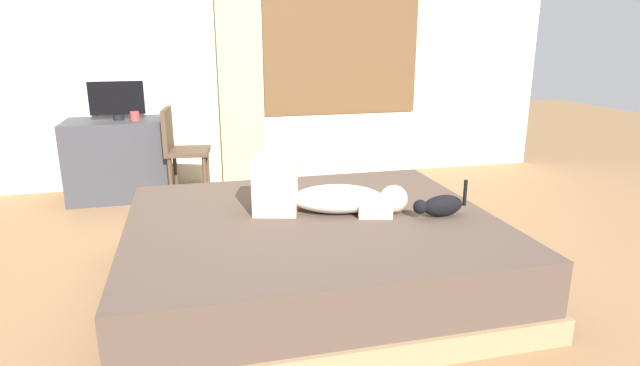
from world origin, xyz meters
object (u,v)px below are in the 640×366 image
object	(u,v)px
person_lying	(322,194)
chair_by_desk	(180,146)
cat	(440,206)
cup	(135,116)
bed	(312,252)
tv_monitor	(117,100)
desk	(119,159)

from	to	relation	value
person_lying	chair_by_desk	size ratio (longest dim) A/B	1.09
chair_by_desk	person_lying	bearing A→B (deg)	-65.74
person_lying	cat	size ratio (longest dim) A/B	2.62
cat	cup	bearing A→B (deg)	129.76
bed	person_lying	world-z (taller)	person_lying
tv_monitor	chair_by_desk	bearing A→B (deg)	-22.43
person_lying	cup	distance (m)	2.40
cat	cup	size ratio (longest dim) A/B	4.22
chair_by_desk	cup	bearing A→B (deg)	160.70
cat	cup	distance (m)	2.99
bed	tv_monitor	xyz separation A→B (m)	(-1.31, 2.21, 0.70)
cat	bed	bearing A→B (deg)	167.24
bed	cup	distance (m)	2.48
desk	chair_by_desk	xyz separation A→B (m)	(0.56, -0.22, 0.14)
person_lying	bed	bearing A→B (deg)	-136.62
chair_by_desk	tv_monitor	bearing A→B (deg)	157.57
cat	cup	world-z (taller)	cup
tv_monitor	chair_by_desk	size ratio (longest dim) A/B	0.56
desk	tv_monitor	xyz separation A→B (m)	(0.04, 0.00, 0.55)
desk	cup	size ratio (longest dim) A/B	10.62
desk	chair_by_desk	bearing A→B (deg)	-21.13
tv_monitor	chair_by_desk	distance (m)	0.71
desk	chair_by_desk	distance (m)	0.62
person_lying	chair_by_desk	distance (m)	2.10
person_lying	chair_by_desk	world-z (taller)	chair_by_desk
cat	tv_monitor	distance (m)	3.17
cat	desk	bearing A→B (deg)	131.36
desk	cup	world-z (taller)	cup
person_lying	desk	world-z (taller)	person_lying
bed	chair_by_desk	bearing A→B (deg)	111.40
person_lying	cup	size ratio (longest dim) A/B	11.07
bed	cat	xyz separation A→B (m)	(0.75, -0.17, 0.29)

